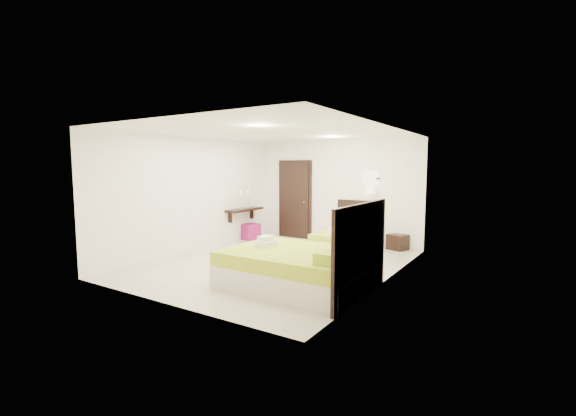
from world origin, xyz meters
The scene contains 7 objects.
floor centered at (0.00, 0.00, 0.00)m, with size 5.50×5.50×0.00m, color beige.
bed_single centered at (0.62, 1.95, 0.27)m, with size 1.07×1.78×1.47m.
bed_double centered at (1.21, -1.04, 0.33)m, with size 2.25×1.91×1.86m.
nightstand centered at (1.69, 2.60, 0.18)m, with size 0.41×0.36×0.36m, color black.
ottoman centered at (-2.05, 1.80, 0.21)m, with size 0.42×0.42×0.42m, color #84114F.
door centered at (-1.20, 2.70, 1.05)m, with size 1.02×0.15×2.14m.
console_shelf centered at (-2.08, 1.60, 0.82)m, with size 0.35×1.20×0.78m.
Camera 1 is at (4.27, -6.28, 1.92)m, focal length 24.00 mm.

